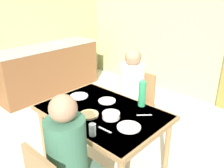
{
  "coord_description": "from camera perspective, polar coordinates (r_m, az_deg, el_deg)",
  "views": [
    {
      "loc": [
        1.91,
        -1.62,
        1.88
      ],
      "look_at": [
        0.41,
        0.01,
        0.97
      ],
      "focal_mm": 37.72,
      "sensor_mm": 36.0,
      "label": 1
    }
  ],
  "objects": [
    {
      "name": "water_bottle_green_near",
      "position": [
        2.47,
        7.32,
        -2.2
      ],
      "size": [
        0.08,
        0.08,
        0.31
      ],
      "color": "#2F9A5B",
      "rests_on": "dining_table"
    },
    {
      "name": "ground_plane",
      "position": [
        3.14,
        -5.9,
        -14.67
      ],
      "size": [
        6.0,
        6.0,
        0.0
      ],
      "primitive_type": "plane",
      "color": "beige"
    },
    {
      "name": "bread_plate_sliced",
      "position": [
        2.33,
        -5.62,
        -7.41
      ],
      "size": [
        0.19,
        0.19,
        0.02
      ],
      "primitive_type": "cylinder",
      "color": "#DBB77A",
      "rests_on": "dining_table"
    },
    {
      "name": "cutlery_knife_far",
      "position": [
        2.41,
        -11.95,
        -7.0
      ],
      "size": [
        0.15,
        0.07,
        0.0
      ],
      "primitive_type": "cube",
      "rotation": [
        0.0,
        0.0,
        5.92
      ],
      "color": "silver",
      "rests_on": "dining_table"
    },
    {
      "name": "chair_far_diner",
      "position": [
        3.13,
        6.08,
        -4.06
      ],
      "size": [
        0.4,
        0.4,
        0.87
      ],
      "rotation": [
        0.0,
        0.0,
        3.14
      ],
      "color": "olive",
      "rests_on": "ground_plane"
    },
    {
      "name": "drinking_glass_by_near_diner",
      "position": [
        2.02,
        -4.78,
        -10.99
      ],
      "size": [
        0.06,
        0.06,
        0.11
      ],
      "primitive_type": "cylinder",
      "color": "silver",
      "rests_on": "dining_table"
    },
    {
      "name": "cutlery_knife_near",
      "position": [
        2.11,
        -1.75,
        -11.02
      ],
      "size": [
        0.15,
        0.02,
        0.0
      ],
      "primitive_type": "cube",
      "rotation": [
        0.0,
        0.0,
        3.19
      ],
      "color": "silver",
      "rests_on": "dining_table"
    },
    {
      "name": "dinner_plate_near_left",
      "position": [
        2.73,
        -8.0,
        -2.92
      ],
      "size": [
        0.21,
        0.21,
        0.01
      ],
      "primitive_type": "cylinder",
      "color": "white",
      "rests_on": "dining_table"
    },
    {
      "name": "person_far_diner",
      "position": [
        2.91,
        4.69,
        0.05
      ],
      "size": [
        0.3,
        0.37,
        0.77
      ],
      "rotation": [
        0.0,
        0.0,
        3.14
      ],
      "color": "white",
      "rests_on": "ground_plane"
    },
    {
      "name": "wall_back",
      "position": [
        4.41,
        17.01,
        14.21
      ],
      "size": [
        4.53,
        0.1,
        2.66
      ],
      "primitive_type": "cube",
      "color": "tan",
      "rests_on": "ground_plane"
    },
    {
      "name": "dinner_plate_far_center",
      "position": [
        2.14,
        4.11,
        -10.37
      ],
      "size": [
        0.22,
        0.22,
        0.01
      ],
      "primitive_type": "cylinder",
      "color": "white",
      "rests_on": "dining_table"
    },
    {
      "name": "dinner_plate_near_right",
      "position": [
        2.6,
        -1.21,
        -4.09
      ],
      "size": [
        0.19,
        0.19,
        0.01
      ],
      "primitive_type": "cylinder",
      "color": "white",
      "rests_on": "dining_table"
    },
    {
      "name": "person_near_diner",
      "position": [
        1.83,
        -10.57,
        -15.07
      ],
      "size": [
        0.3,
        0.37,
        0.77
      ],
      "color": "#415E4D",
      "rests_on": "ground_plane"
    },
    {
      "name": "wall_left",
      "position": [
        4.67,
        -19.58,
        14.32
      ],
      "size": [
        0.1,
        3.46,
        2.66
      ],
      "primitive_type": "cube",
      "color": "tan",
      "rests_on": "ground_plane"
    },
    {
      "name": "dining_table",
      "position": [
        2.45,
        -2.4,
        -8.04
      ],
      "size": [
        1.28,
        0.88,
        0.72
      ],
      "color": "olive",
      "rests_on": "ground_plane"
    },
    {
      "name": "serving_bowl_center",
      "position": [
        2.27,
        -0.22,
        -7.61
      ],
      "size": [
        0.17,
        0.17,
        0.05
      ],
      "primitive_type": "cylinder",
      "color": "silver",
      "rests_on": "dining_table"
    },
    {
      "name": "cutlery_fork_near",
      "position": [
        2.35,
        7.83,
        -7.46
      ],
      "size": [
        0.12,
        0.12,
        0.0
      ],
      "primitive_type": "cube",
      "rotation": [
        0.0,
        0.0,
        3.92
      ],
      "color": "silver",
      "rests_on": "dining_table"
    },
    {
      "name": "kitchen_counter",
      "position": [
        4.63,
        -15.08,
        3.53
      ],
      "size": [
        0.61,
        1.98,
        0.91
      ],
      "color": "brown",
      "rests_on": "ground_plane"
    }
  ]
}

